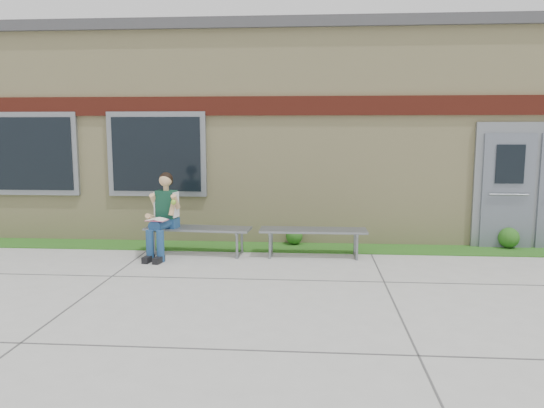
{
  "coord_description": "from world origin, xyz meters",
  "views": [
    {
      "loc": [
        -0.04,
        -6.95,
        2.16
      ],
      "look_at": [
        -0.7,
        1.7,
        0.94
      ],
      "focal_mm": 35.0,
      "sensor_mm": 36.0,
      "label": 1
    }
  ],
  "objects": [
    {
      "name": "shrub_east",
      "position": [
        3.55,
        2.85,
        0.21
      ],
      "size": [
        0.37,
        0.37,
        0.37
      ],
      "primitive_type": "sphere",
      "color": "#305316",
      "rests_on": "grass_strip"
    },
    {
      "name": "ground",
      "position": [
        0.0,
        0.0,
        0.0
      ],
      "size": [
        80.0,
        80.0,
        0.0
      ],
      "primitive_type": "plane",
      "color": "#9E9E99",
      "rests_on": "ground"
    },
    {
      "name": "bench_right",
      "position": [
        -0.02,
        2.0,
        0.37
      ],
      "size": [
        1.83,
        0.52,
        0.47
      ],
      "rotation": [
        0.0,
        0.0,
        0.01
      ],
      "color": "slate",
      "rests_on": "ground"
    },
    {
      "name": "grass_strip",
      "position": [
        0.0,
        2.6,
        0.01
      ],
      "size": [
        16.0,
        0.8,
        0.02
      ],
      "primitive_type": "cube",
      "color": "#305316",
      "rests_on": "ground"
    },
    {
      "name": "bench_left",
      "position": [
        -2.02,
        2.0,
        0.37
      ],
      "size": [
        1.86,
        0.64,
        0.48
      ],
      "rotation": [
        0.0,
        0.0,
        -0.07
      ],
      "color": "slate",
      "rests_on": "ground"
    },
    {
      "name": "school_building",
      "position": [
        -0.0,
        5.99,
        2.1
      ],
      "size": [
        16.2,
        6.22,
        4.2
      ],
      "color": "beige",
      "rests_on": "ground"
    },
    {
      "name": "girl",
      "position": [
        -2.57,
        1.78,
        0.75
      ],
      "size": [
        0.53,
        0.91,
        1.44
      ],
      "rotation": [
        0.0,
        0.0,
        -0.18
      ],
      "color": "navy",
      "rests_on": "ground"
    },
    {
      "name": "shrub_mid",
      "position": [
        -0.37,
        2.85,
        0.18
      ],
      "size": [
        0.31,
        0.31,
        0.31
      ],
      "primitive_type": "sphere",
      "color": "#305316",
      "rests_on": "grass_strip"
    }
  ]
}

